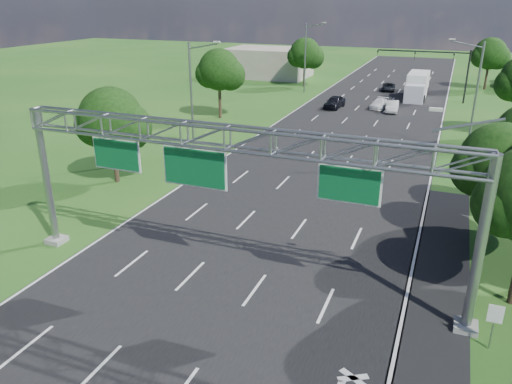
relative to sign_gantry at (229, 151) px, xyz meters
The scene contains 19 objects.
ground 19.28m from the sign_gantry, 91.05° to the left, with size 220.00×220.00×0.00m, color #1B5018.
road 19.28m from the sign_gantry, 91.05° to the left, with size 18.00×180.00×0.02m, color black.
road_flare 12.20m from the sign_gantry, 11.47° to the left, with size 3.00×30.00×0.02m, color black.
sign_gantry is the anchor object (origin of this frame).
regulatory_sign 13.25m from the sign_gantry, ahead, with size 0.60×0.08×2.10m.
traffic_signal 53.51m from the sign_gantry, 82.32° to the left, with size 12.21×0.24×7.00m.
streetlight_l_near 21.47m from the sign_gantry, 122.87° to the left, with size 2.97×0.22×10.16m.
streetlight_l_far 54.28m from the sign_gantry, 102.38° to the left, with size 2.97×0.22×10.16m.
streetlight_r_mid 30.10m from the sign_gantry, 68.60° to the left, with size 2.97×0.22×10.16m.
tree_verge_la 17.56m from the sign_gantry, 144.84° to the left, with size 5.76×4.80×7.40m.
tree_verge_lb 36.85m from the sign_gantry, 116.19° to the left, with size 5.76×4.80×8.06m.
tree_verge_lc 59.56m from the sign_gantry, 102.86° to the left, with size 5.76×4.80×7.62m.
tree_verge_re 67.48m from the sign_gantry, 78.24° to the left, with size 5.76×4.80×7.84m.
building_left 69.82m from the sign_gantry, 108.69° to the left, with size 14.00×10.00×5.00m, color gray.
car_queue_a 45.91m from the sign_gantry, 89.36° to the left, with size 1.66×4.09×1.19m, color white.
car_queue_b 59.42m from the sign_gantry, 90.15° to the left, with size 1.90×4.12×1.15m, color black.
car_queue_c 44.27m from the sign_gantry, 96.44° to the left, with size 1.84×4.57×1.56m, color black.
car_queue_d 44.50m from the sign_gantry, 86.94° to the left, with size 1.43×4.09×1.35m, color silver.
box_truck 55.02m from the sign_gantry, 85.45° to the left, with size 2.81×9.16×3.47m.
Camera 1 is at (9.66, -8.15, 13.54)m, focal length 35.00 mm.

